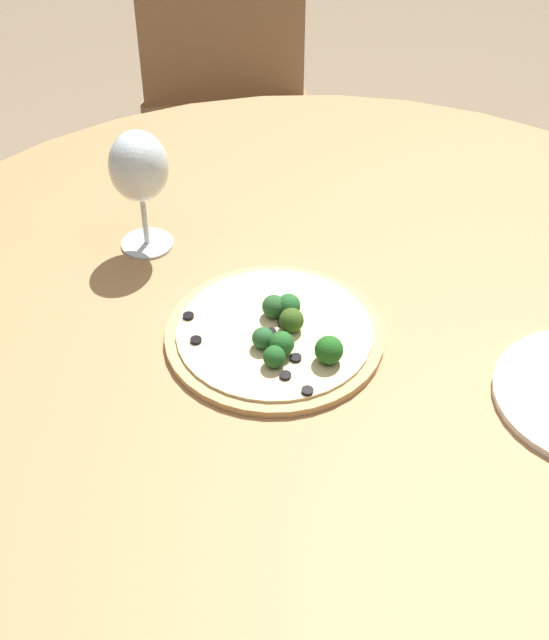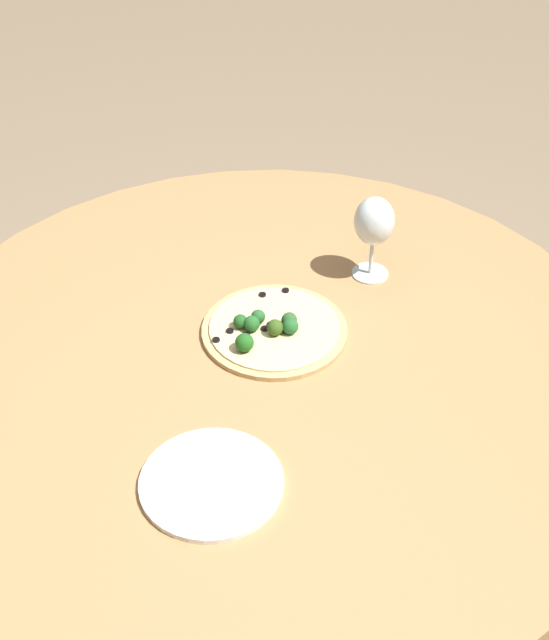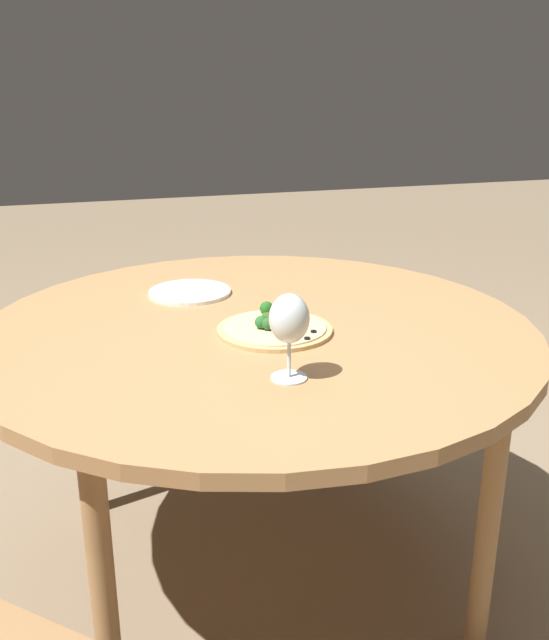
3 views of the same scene
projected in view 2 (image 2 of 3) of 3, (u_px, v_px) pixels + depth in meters
The scene contains 5 objects.
ground_plane at pixel (268, 587), 2.07m from camera, with size 12.00×12.00×0.00m, color #847056.
dining_table at pixel (267, 377), 1.65m from camera, with size 1.35×1.35×0.72m.
pizza at pixel (273, 329), 1.65m from camera, with size 0.27×0.27×0.05m.
wine_glass at pixel (374, 223), 1.73m from camera, with size 0.08×0.08×0.18m.
plate_near at pixel (211, 483), 1.38m from camera, with size 0.23×0.23×0.01m.
Camera 2 is at (-0.73, 0.97, 1.79)m, focal length 50.00 mm.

